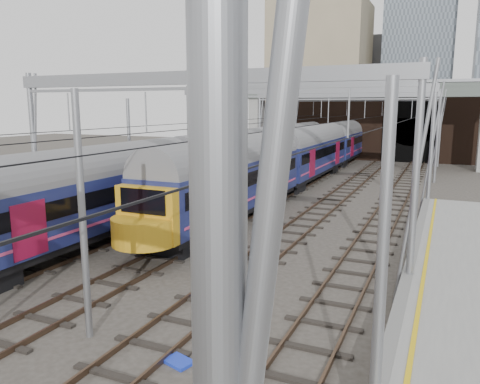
% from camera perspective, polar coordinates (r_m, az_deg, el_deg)
% --- Properties ---
extents(ground, '(160.00, 160.00, 0.00)m').
position_cam_1_polar(ground, '(13.54, -23.79, -19.39)').
color(ground, '#38332D').
rests_on(ground, ground).
extents(tracks, '(14.40, 80.00, 0.22)m').
position_cam_1_polar(tracks, '(25.27, 2.12, -4.56)').
color(tracks, '#4C3828').
rests_on(tracks, ground).
extents(overhead_line, '(16.80, 80.00, 8.00)m').
position_cam_1_polar(overhead_line, '(30.54, 6.80, 10.37)').
color(overhead_line, gray).
rests_on(overhead_line, ground).
extents(retaining_wall, '(28.00, 2.75, 9.00)m').
position_cam_1_polar(retaining_wall, '(60.14, 16.76, 7.84)').
color(retaining_wall, black).
rests_on(retaining_wall, ground).
extents(overbridge, '(28.00, 3.00, 9.25)m').
position_cam_1_polar(overbridge, '(54.44, 14.62, 10.82)').
color(overbridge, gray).
rests_on(overbridge, ground).
extents(city_skyline, '(37.50, 27.50, 60.00)m').
position_cam_1_polar(city_skyline, '(79.13, 20.08, 17.44)').
color(city_skyline, tan).
rests_on(city_skyline, ground).
extents(train_main, '(2.88, 66.54, 4.93)m').
position_cam_1_polar(train_main, '(49.92, 11.11, 5.59)').
color(train_main, black).
rests_on(train_main, ground).
extents(train_second, '(2.76, 47.84, 4.76)m').
position_cam_1_polar(train_second, '(35.74, -1.14, 3.83)').
color(train_second, black).
rests_on(train_second, ground).
extents(equip_cover_a, '(0.92, 0.80, 0.09)m').
position_cam_1_polar(equip_cover_a, '(16.43, -4.33, -12.89)').
color(equip_cover_a, '#1A34C7').
rests_on(equip_cover_a, ground).
extents(equip_cover_b, '(0.80, 0.59, 0.09)m').
position_cam_1_polar(equip_cover_b, '(23.14, -0.87, -5.90)').
color(equip_cover_b, '#1A34C7').
rests_on(equip_cover_b, ground).
extents(equip_cover_c, '(0.86, 0.71, 0.09)m').
position_cam_1_polar(equip_cover_c, '(12.93, -7.49, -19.82)').
color(equip_cover_c, '#1A34C7').
rests_on(equip_cover_c, ground).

